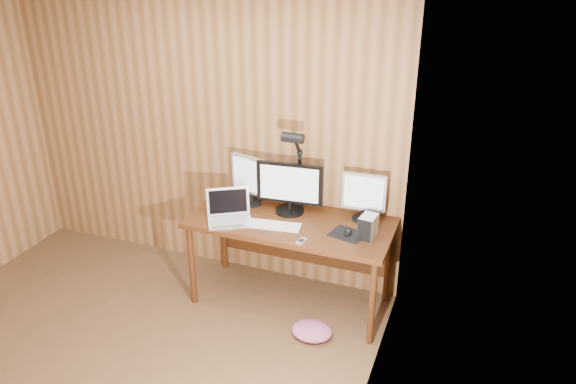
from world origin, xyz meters
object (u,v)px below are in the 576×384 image
Objects in this scene: keyboard at (272,225)px; speaker at (363,221)px; phone at (301,241)px; monitor_left at (251,179)px; laptop at (229,213)px; desk_lamp at (296,159)px; monitor_center at (290,187)px; hard_drive at (368,227)px; mouse at (348,232)px; monitor_right at (364,196)px; desk at (293,230)px.

keyboard is 0.69m from speaker.
phone is 0.52m from speaker.
speaker is at bearing 54.62° from phone.
monitor_left is 0.99× the size of laptop.
monitor_center is at bearing -120.58° from desk_lamp.
keyboard is at bearing -162.09° from speaker.
monitor_center is 0.72m from hard_drive.
monitor_left reaches higher than phone.
phone is (-0.29, -0.22, -0.02)m from mouse.
monitor_left is at bearing 176.51° from hard_drive.
mouse is (0.93, 0.09, -0.04)m from laptop.
keyboard is at bearing 162.77° from phone.
hard_drive is at bearing 39.01° from phone.
hard_drive reaches higher than speaker.
monitor_right is 0.33m from mouse.
desk_lamp is (-0.58, 0.11, 0.39)m from speaker.
hard_drive reaches higher than keyboard.
laptop is 1.08m from hard_drive.
monitor_center is at bearing -176.12° from monitor_right.
speaker reaches higher than desk.
phone is (-0.43, -0.24, -0.08)m from hard_drive.
desk is 4.13× the size of monitor_right.
monitor_right is at bearing 17.24° from monitor_left.
hard_drive is 0.77m from desk_lamp.
monitor_center reaches higher than hard_drive.
desk is at bearing 56.82° from keyboard.
monitor_right is 2.25× the size of hard_drive.
laptop is at bearing -129.32° from desk_lamp.
keyboard is 0.55m from desk_lamp.
monitor_left is at bearing -166.17° from mouse.
mouse is (0.88, -0.23, -0.20)m from monitor_left.
desk is 0.26m from keyboard.
monitor_left is at bearing 169.91° from monitor_center.
mouse is at bearing -12.45° from desk_lamp.
monitor_center reaches higher than laptop.
keyboard is at bearing -28.56° from laptop.
hard_drive is at bearing -25.15° from laptop.
speaker is (0.03, -0.13, -0.15)m from monitor_right.
speaker is at bearing 0.86° from desk.
keyboard is at bearing -115.52° from desk.
mouse is 0.88× the size of speaker.
mouse is at bearing 0.09° from monitor_left.
monitor_left reaches higher than speaker.
monitor_left is 2.42× the size of hard_drive.
monitor_center reaches higher than speaker.
monitor_left is 0.93m from monitor_right.
speaker reaches higher than phone.
monitor_center is at bearing 127.79° from desk.
desk is at bearing -65.90° from desk_lamp.
phone is (0.25, -0.43, -0.21)m from monitor_center.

